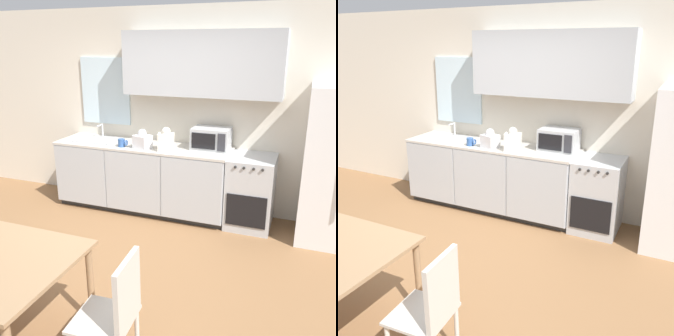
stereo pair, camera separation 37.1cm
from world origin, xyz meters
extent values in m
plane|color=olive|center=(0.00, 0.00, 0.00)|extent=(12.00, 12.00, 0.00)
cube|color=beige|center=(0.00, 2.01, 1.35)|extent=(12.00, 0.06, 2.70)
cube|color=silver|center=(-1.05, 1.97, 1.59)|extent=(0.76, 0.04, 0.93)
cube|color=#B2B7BC|center=(0.40, 1.82, 1.99)|extent=(2.02, 0.32, 0.80)
cube|color=#333333|center=(-0.35, 1.68, 0.04)|extent=(2.39, 0.59, 0.08)
cube|color=#B2B7BC|center=(-0.35, 1.65, 0.49)|extent=(2.39, 0.65, 0.83)
cube|color=#B2B7BC|center=(-1.15, 1.32, 0.49)|extent=(0.78, 0.01, 0.81)
cube|color=#B2B7BC|center=(-0.35, 1.32, 0.49)|extent=(0.78, 0.01, 0.81)
cube|color=#B2B7BC|center=(0.44, 1.32, 0.49)|extent=(0.78, 0.01, 0.81)
cube|color=beige|center=(-0.35, 1.65, 0.92)|extent=(2.42, 0.68, 0.03)
cube|color=#B7BABC|center=(1.13, 1.66, 0.46)|extent=(0.56, 0.63, 0.91)
cube|color=black|center=(1.13, 1.34, 0.32)|extent=(0.48, 0.01, 0.40)
cylinder|color=#262626|center=(0.98, 1.34, 0.86)|extent=(0.03, 0.02, 0.03)
cylinder|color=#262626|center=(1.08, 1.34, 0.86)|extent=(0.03, 0.02, 0.03)
cylinder|color=#262626|center=(1.19, 1.34, 0.86)|extent=(0.03, 0.02, 0.03)
cylinder|color=#262626|center=(1.29, 1.34, 0.86)|extent=(0.03, 0.02, 0.03)
cube|color=#B7BABC|center=(-1.05, 1.65, 0.94)|extent=(0.57, 0.41, 0.02)
cylinder|color=silver|center=(-1.05, 1.82, 1.05)|extent=(0.02, 0.02, 0.19)
cylinder|color=silver|center=(-1.05, 1.75, 1.13)|extent=(0.02, 0.14, 0.02)
cube|color=#B7BABC|center=(0.57, 1.77, 1.07)|extent=(0.48, 0.35, 0.28)
cube|color=black|center=(0.52, 1.59, 1.07)|extent=(0.30, 0.01, 0.20)
cube|color=#2D2D33|center=(0.74, 1.59, 1.07)|extent=(0.10, 0.01, 0.22)
cylinder|color=#335999|center=(-0.56, 1.45, 0.99)|extent=(0.09, 0.09, 0.10)
torus|color=#335999|center=(-0.49, 1.45, 0.99)|extent=(0.02, 0.08, 0.08)
cube|color=white|center=(-0.26, 1.46, 1.02)|extent=(0.25, 0.23, 0.18)
sphere|color=white|center=(-0.26, 1.46, 1.14)|extent=(0.14, 0.14, 0.11)
cube|color=silver|center=(0.06, 1.47, 1.05)|extent=(0.25, 0.23, 0.22)
sphere|color=silver|center=(0.06, 1.47, 1.18)|extent=(0.14, 0.14, 0.11)
cylinder|color=#997551|center=(0.21, -0.63, 0.36)|extent=(0.06, 0.06, 0.73)
cube|color=beige|center=(0.55, -1.00, 0.44)|extent=(0.43, 0.43, 0.02)
cube|color=beige|center=(0.73, -0.99, 0.69)|extent=(0.06, 0.37, 0.48)
cylinder|color=beige|center=(0.37, -0.84, 0.21)|extent=(0.03, 0.03, 0.43)
cylinder|color=beige|center=(0.71, -0.82, 0.21)|extent=(0.03, 0.03, 0.43)
camera|label=1|loc=(1.69, -2.81, 2.21)|focal=40.00mm
camera|label=2|loc=(2.03, -2.66, 2.21)|focal=40.00mm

